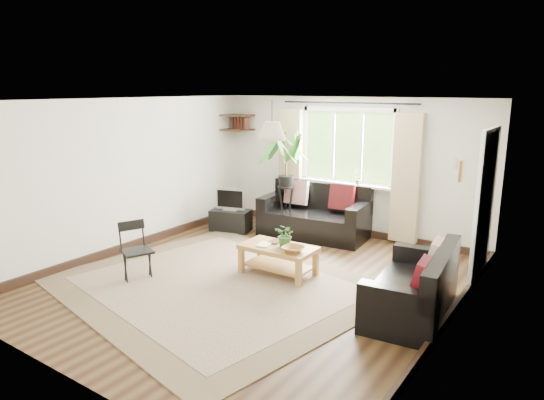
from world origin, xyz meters
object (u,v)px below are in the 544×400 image
Objects in this scene: sofa_right at (412,283)px; palm_stand at (286,182)px; sofa_back at (314,212)px; coffee_table at (278,260)px; folding_chair at (137,252)px; tv_stand at (231,220)px.

sofa_right is 3.59m from palm_stand.
sofa_back is 0.74m from palm_stand.
palm_stand is (-0.57, -0.03, 0.47)m from sofa_back.
folding_chair is (-1.46, -1.23, 0.18)m from coffee_table.
sofa_right is at bearing -45.26° from sofa_back.
coffee_table reaches higher than tv_stand.
sofa_right is at bearing -49.24° from folding_chair.
sofa_back is 1.94m from coffee_table.
tv_stand is 0.39× the size of palm_stand.
coffee_table is (-1.92, 0.11, -0.16)m from sofa_right.
folding_chair is at bearing -77.51° from sofa_right.
folding_chair reaches higher than sofa_right.
palm_stand is (-2.97, 1.95, 0.53)m from sofa_right.
sofa_back is 2.60× the size of tv_stand.
sofa_back is 1.16× the size of sofa_right.
folding_chair is at bearing -113.33° from sofa_back.
sofa_back is 1.02× the size of palm_stand.
coffee_table is (0.49, -1.86, -0.22)m from sofa_back.
tv_stand is 2.59m from folding_chair.
sofa_back reaches higher than sofa_right.
tv_stand is (-3.83, 1.42, -0.18)m from sofa_right.
sofa_right is 1.93m from coffee_table.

